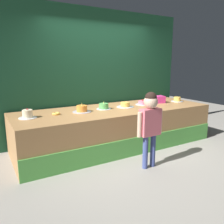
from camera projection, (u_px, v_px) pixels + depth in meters
The scene contains 12 objects.
ground_plane at pixel (134, 156), 4.13m from camera, with size 12.00×12.00×0.00m, color gray.
stage_platform at pixel (116, 127), 4.59m from camera, with size 3.90×1.31×0.75m.
curtain_backdrop at pixel (98, 75), 5.02m from camera, with size 4.20×0.08×2.75m, color #19472D.
child_figure at pixel (150, 120), 3.52m from camera, with size 0.47×0.21×1.21m.
pink_box at pixel (159, 99), 5.15m from camera, with size 0.21×0.20×0.16m, color #E4398F.
donut at pixel (56, 114), 3.97m from camera, with size 0.14×0.14×0.04m, color #F2BF4C.
cake_far_left at pixel (28, 114), 3.72m from camera, with size 0.29×0.29×0.16m.
cake_left at pixel (82, 109), 4.18m from camera, with size 0.34×0.34×0.18m.
cake_center_left at pixel (104, 106), 4.45m from camera, with size 0.29×0.29×0.16m.
cake_center_right at pixel (125, 105), 4.66m from camera, with size 0.35×0.35×0.10m.
cake_right at pixel (142, 103), 4.93m from camera, with size 0.29×0.29×0.11m.
cake_far_right at pixel (177, 100), 5.33m from camera, with size 0.27×0.27×0.11m.
Camera 1 is at (-2.30, -3.14, 1.63)m, focal length 36.87 mm.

